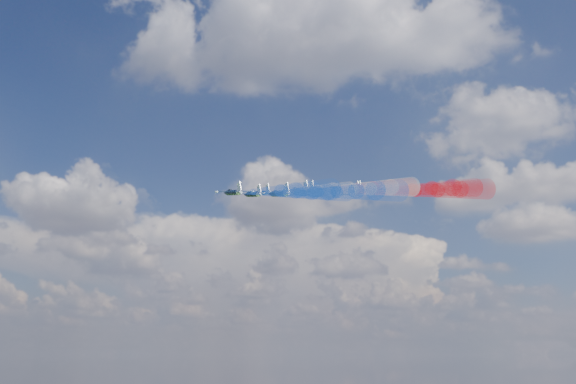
# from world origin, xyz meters

# --- Properties ---
(jet_lead) EXTENTS (15.83, 16.55, 7.09)m
(jet_lead) POSITION_xyz_m (12.51, -4.84, 131.74)
(jet_lead) COLOR black
(trail_lead) EXTENTS (30.27, 37.35, 13.69)m
(trail_lead) POSITION_xyz_m (29.30, -26.05, 126.04)
(trail_lead) COLOR silver
(jet_inner_left) EXTENTS (15.83, 16.55, 7.09)m
(jet_inner_left) POSITION_xyz_m (13.28, -18.24, 127.95)
(jet_inner_left) COLOR black
(trail_inner_left) EXTENTS (30.27, 37.35, 13.69)m
(trail_inner_left) POSITION_xyz_m (30.06, -39.45, 122.25)
(trail_inner_left) COLOR blue
(jet_inner_right) EXTENTS (15.83, 16.55, 7.09)m
(jet_inner_right) POSITION_xyz_m (26.41, -9.34, 130.65)
(jet_inner_right) COLOR black
(trail_inner_right) EXTENTS (30.27, 37.35, 13.69)m
(trail_inner_right) POSITION_xyz_m (43.20, -30.55, 124.95)
(trail_inner_right) COLOR red
(jet_outer_left) EXTENTS (15.83, 16.55, 7.09)m
(jet_outer_left) POSITION_xyz_m (12.22, -34.19, 124.60)
(jet_outer_left) COLOR black
(trail_outer_left) EXTENTS (30.27, 37.35, 13.69)m
(trail_outer_left) POSITION_xyz_m (29.01, -55.39, 118.90)
(trail_outer_left) COLOR blue
(jet_center_third) EXTENTS (15.83, 16.55, 7.09)m
(jet_center_third) POSITION_xyz_m (26.74, -21.34, 127.57)
(jet_center_third) COLOR black
(trail_center_third) EXTENTS (30.27, 37.35, 13.69)m
(trail_center_third) POSITION_xyz_m (43.53, -42.54, 121.87)
(trail_center_third) COLOR silver
(jet_outer_right) EXTENTS (15.83, 16.55, 7.09)m
(jet_outer_right) POSITION_xyz_m (39.94, -11.38, 129.29)
(jet_outer_right) COLOR black
(trail_outer_right) EXTENTS (30.27, 37.35, 13.69)m
(trail_outer_right) POSITION_xyz_m (56.72, -32.59, 123.59)
(trail_outer_right) COLOR red
(jet_rear_left) EXTENTS (15.83, 16.55, 7.09)m
(jet_rear_left) POSITION_xyz_m (24.60, -36.04, 123.20)
(jet_rear_left) COLOR black
(trail_rear_left) EXTENTS (30.27, 37.35, 13.69)m
(trail_rear_left) POSITION_xyz_m (41.39, -57.25, 117.50)
(trail_rear_left) COLOR blue
(jet_rear_right) EXTENTS (15.83, 16.55, 7.09)m
(jet_rear_right) POSITION_xyz_m (40.66, -26.29, 125.14)
(jet_rear_right) COLOR black
(trail_rear_right) EXTENTS (30.27, 37.35, 13.69)m
(trail_rear_right) POSITION_xyz_m (57.44, -47.50, 119.44)
(trail_rear_right) COLOR red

